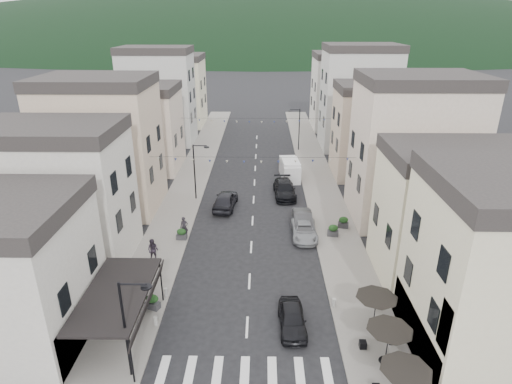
% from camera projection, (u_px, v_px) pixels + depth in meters
% --- Properties ---
extents(sidewalk_left, '(4.00, 76.00, 0.12)m').
position_uv_depth(sidewalk_left, '(192.00, 179.00, 50.82)').
color(sidewalk_left, slate).
rests_on(sidewalk_left, ground).
extents(sidewalk_right, '(4.00, 76.00, 0.12)m').
position_uv_depth(sidewalk_right, '(318.00, 179.00, 50.61)').
color(sidewalk_right, slate).
rests_on(sidewalk_right, ground).
extents(hill_backdrop, '(640.00, 360.00, 70.00)m').
position_uv_depth(hill_backdrop, '(262.00, 43.00, 298.35)').
color(hill_backdrop, black).
rests_on(hill_backdrop, ground).
extents(boutique_awning, '(3.77, 7.50, 3.28)m').
position_uv_depth(boutique_awning, '(121.00, 294.00, 24.70)').
color(boutique_awning, black).
rests_on(boutique_awning, ground).
extents(buildings_row_left, '(10.20, 54.16, 14.00)m').
position_uv_depth(buildings_row_left, '(141.00, 117.00, 53.92)').
color(buildings_row_left, beige).
rests_on(buildings_row_left, ground).
extents(buildings_row_right, '(10.20, 54.16, 14.50)m').
position_uv_depth(buildings_row_right, '(373.00, 119.00, 52.36)').
color(buildings_row_right, beige).
rests_on(buildings_row_right, ground).
extents(cafe_terrace, '(2.50, 8.10, 2.53)m').
position_uv_depth(cafe_terrace, '(389.00, 334.00, 22.75)').
color(cafe_terrace, black).
rests_on(cafe_terrace, ground).
extents(streetlamp_left_near, '(1.70, 0.56, 6.00)m').
position_uv_depth(streetlamp_left_near, '(129.00, 321.00, 21.69)').
color(streetlamp_left_near, black).
rests_on(streetlamp_left_near, ground).
extents(streetlamp_left_far, '(1.70, 0.56, 6.00)m').
position_uv_depth(streetlamp_left_far, '(197.00, 166.00, 43.86)').
color(streetlamp_left_far, black).
rests_on(streetlamp_left_far, ground).
extents(streetlamp_right_far, '(1.70, 0.56, 6.00)m').
position_uv_depth(streetlamp_right_far, '(297.00, 125.00, 60.33)').
color(streetlamp_right_far, black).
rests_on(streetlamp_right_far, ground).
extents(bollards, '(11.66, 10.26, 0.60)m').
position_uv_depth(bollards, '(247.00, 327.00, 26.09)').
color(bollards, gray).
rests_on(bollards, ground).
extents(bunting_near, '(19.00, 0.28, 0.62)m').
position_uv_depth(bunting_near, '(253.00, 161.00, 39.34)').
color(bunting_near, black).
rests_on(bunting_near, ground).
extents(bunting_far, '(19.00, 0.28, 0.62)m').
position_uv_depth(bunting_far, '(255.00, 121.00, 54.12)').
color(bunting_far, black).
rests_on(bunting_far, ground).
extents(parked_car_a, '(1.77, 4.08, 1.37)m').
position_uv_depth(parked_car_a, '(292.00, 319.00, 26.41)').
color(parked_car_a, black).
rests_on(parked_car_a, ground).
extents(parked_car_b, '(1.71, 4.70, 1.54)m').
position_uv_depth(parked_car_b, '(303.00, 221.00, 38.73)').
color(parked_car_b, '#323335').
rests_on(parked_car_b, ground).
extents(parked_car_c, '(2.17, 4.66, 1.29)m').
position_uv_depth(parked_car_c, '(304.00, 230.00, 37.36)').
color(parked_car_c, gray).
rests_on(parked_car_c, ground).
extents(parked_car_d, '(2.48, 5.49, 1.56)m').
position_uv_depth(parked_car_d, '(284.00, 189.00, 45.82)').
color(parked_car_d, black).
rests_on(parked_car_d, ground).
extents(parked_car_e, '(2.52, 5.23, 1.72)m').
position_uv_depth(parked_car_e, '(225.00, 200.00, 42.97)').
color(parked_car_e, black).
rests_on(parked_car_e, ground).
extents(delivery_van, '(2.36, 5.10, 2.38)m').
position_uv_depth(delivery_van, '(290.00, 169.00, 50.77)').
color(delivery_van, silver).
rests_on(delivery_van, ground).
extents(pedestrian_a, '(0.75, 0.56, 1.89)m').
position_uv_depth(pedestrian_a, '(184.00, 227.00, 37.01)').
color(pedestrian_a, black).
rests_on(pedestrian_a, sidewalk_left).
extents(pedestrian_b, '(1.01, 0.86, 1.85)m').
position_uv_depth(pedestrian_b, '(153.00, 250.00, 33.44)').
color(pedestrian_b, '#28212C').
rests_on(pedestrian_b, sidewalk_left).
extents(planter_la, '(1.07, 0.84, 1.05)m').
position_uv_depth(planter_la, '(152.00, 302.00, 28.07)').
color(planter_la, '#303032').
rests_on(planter_la, sidewalk_left).
extents(planter_lb, '(0.93, 0.57, 1.00)m').
position_uv_depth(planter_lb, '(182.00, 234.00, 36.80)').
color(planter_lb, '#313133').
rests_on(planter_lb, sidewalk_left).
extents(planter_ra, '(1.06, 0.61, 1.17)m').
position_uv_depth(planter_ra, '(374.00, 297.00, 28.43)').
color(planter_ra, '#303032').
rests_on(planter_ra, sidewalk_right).
extents(planter_rb, '(1.04, 0.70, 1.07)m').
position_uv_depth(planter_rb, '(343.00, 222.00, 38.84)').
color(planter_rb, '#2C2C2E').
rests_on(planter_rb, sidewalk_right).
extents(planter_rc, '(1.02, 0.65, 1.07)m').
position_uv_depth(planter_rc, '(333.00, 230.00, 37.36)').
color(planter_rc, '#303033').
rests_on(planter_rc, sidewalk_right).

